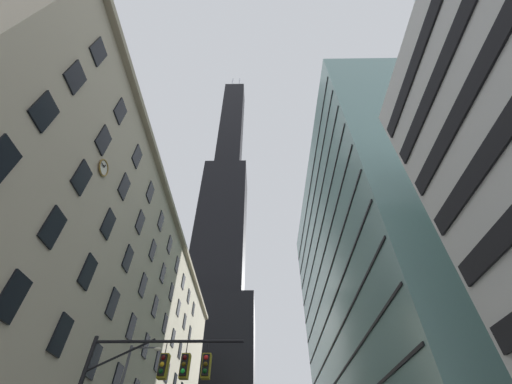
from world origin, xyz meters
TOP-DOWN VIEW (x-y plane):
  - station_building at (-18.41, 25.36)m, footprint 15.49×62.73m
  - dark_skyscraper at (-13.38, 83.84)m, footprint 25.41×25.41m
  - glass_office_midrise at (20.00, 33.22)m, footprint 18.11×49.20m
  - traffic_signal_mast at (-3.90, 4.86)m, footprint 7.44×0.63m

SIDE VIEW (x-z plane):
  - traffic_signal_mast at x=-3.90m, z-range 1.70..8.51m
  - station_building at x=-18.41m, z-range -0.02..29.61m
  - glass_office_midrise at x=20.00m, z-range 0.00..49.10m
  - dark_skyscraper at x=-13.38m, z-range -39.31..161.41m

